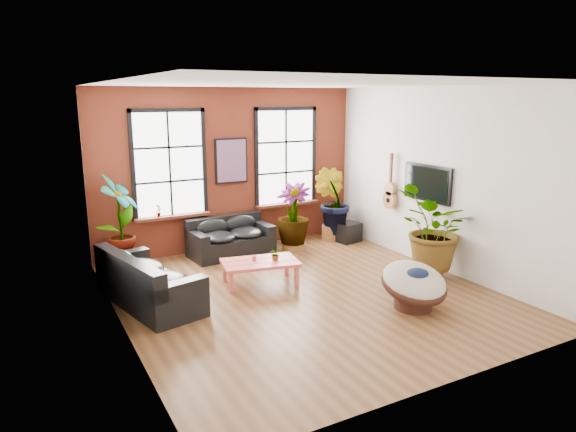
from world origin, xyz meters
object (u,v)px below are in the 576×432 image
at_px(sofa_back, 230,238).
at_px(coffee_table, 260,264).
at_px(sofa_left, 146,282).
at_px(papasan_chair, 414,284).

relative_size(sofa_back, coffee_table, 1.24).
distance_m(sofa_back, sofa_left, 2.92).
distance_m(sofa_left, coffee_table, 2.03).
relative_size(sofa_left, coffee_table, 1.59).
bearing_deg(papasan_chair, coffee_table, 133.79).
height_order(sofa_left, papasan_chair, sofa_left).
distance_m(sofa_back, papasan_chair, 4.32).
bearing_deg(papasan_chair, sofa_back, 115.83).
xyz_separation_m(coffee_table, papasan_chair, (1.69, -2.15, 0.02)).
bearing_deg(sofa_back, papasan_chair, -74.58).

